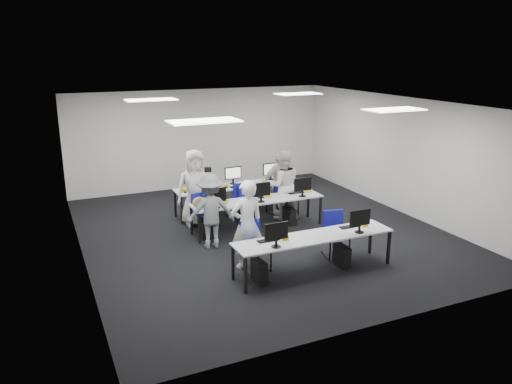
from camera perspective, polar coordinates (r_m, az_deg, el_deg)
name	(u,v)px	position (r m, az deg, el deg)	size (l,w,h in m)	color
room	(261,170)	(11.38, 0.63, 2.55)	(9.00, 9.02, 3.00)	black
ceiling_panels	(262,104)	(11.13, 0.66, 10.00)	(5.20, 4.60, 0.02)	white
desk_front	(314,239)	(9.60, 6.66, -5.31)	(3.20, 0.70, 0.73)	#AEB1B3
desk_mid	(258,202)	(11.77, 0.21, -1.13)	(3.20, 0.70, 0.73)	#AEB1B3
desk_back	(236,187)	(13.01, -2.34, 0.54)	(3.20, 0.70, 0.73)	#AEB1B3
equipment_front	(305,256)	(9.61, 5.67, -7.31)	(2.51, 0.41, 1.19)	#0B2598
equipment_mid	(251,216)	(11.78, -0.60, -2.76)	(2.91, 0.41, 1.19)	white
equipment_back	(242,198)	(13.18, -1.58, -0.70)	(2.91, 0.41, 1.19)	white
chair_0	(255,255)	(9.76, -0.14, -7.21)	(0.53, 0.56, 0.97)	#13118A
chair_1	(335,242)	(10.51, 9.06, -5.71)	(0.55, 0.58, 0.94)	#13118A
chair_2	(203,219)	(11.88, -6.06, -3.10)	(0.48, 0.52, 0.88)	#13118A
chair_3	(245,210)	(12.39, -1.27, -2.09)	(0.49, 0.53, 0.95)	#13118A
chair_4	(289,204)	(12.91, 3.77, -1.38)	(0.60, 0.63, 0.94)	#13118A
chair_5	(208,213)	(12.24, -5.46, -2.38)	(0.49, 0.53, 0.96)	#13118A
chair_6	(240,207)	(12.68, -1.82, -1.70)	(0.60, 0.62, 0.93)	#13118A
chair_7	(277,204)	(13.04, 2.37, -1.38)	(0.43, 0.46, 0.81)	#13118A
handbag	(200,203)	(11.18, -6.47, -1.20)	(0.32, 0.20, 0.26)	#9D8651
student_0	(247,224)	(9.67, -1.05, -3.71)	(0.65, 0.43, 1.78)	beige
student_1	(283,185)	(12.50, 3.13, 0.81)	(0.85, 0.66, 1.75)	beige
student_2	(195,188)	(12.10, -6.95, 0.46)	(0.91, 0.59, 1.86)	beige
student_3	(279,183)	(12.92, 2.67, 1.05)	(0.95, 0.40, 1.63)	beige
photographer	(211,211)	(10.71, -5.21, -2.18)	(1.06, 0.61, 1.63)	slate
dslr_camera	(208,170)	(10.64, -5.53, 2.57)	(0.14, 0.18, 0.10)	black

